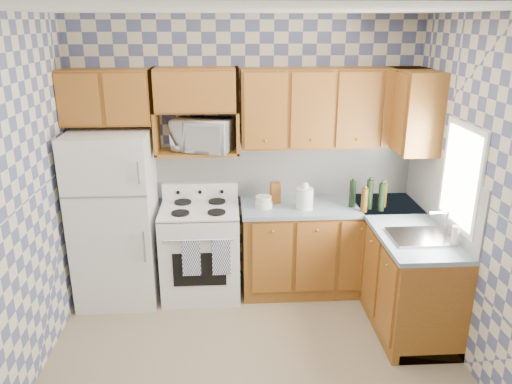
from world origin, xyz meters
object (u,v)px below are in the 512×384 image
(refrigerator, at_px, (115,218))
(microwave, at_px, (203,135))
(electric_kettle, at_px, (305,198))
(stove_body, at_px, (201,251))

(refrigerator, relative_size, microwave, 3.04)
(electric_kettle, bearing_deg, microwave, 165.01)
(stove_body, height_order, microwave, microwave)
(microwave, bearing_deg, stove_body, -90.52)
(refrigerator, distance_m, microwave, 1.17)
(refrigerator, bearing_deg, microwave, 12.66)
(stove_body, relative_size, microwave, 1.63)
(electric_kettle, bearing_deg, refrigerator, 178.04)
(refrigerator, distance_m, electric_kettle, 1.83)
(stove_body, xyz_separation_m, electric_kettle, (1.01, -0.09, 0.57))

